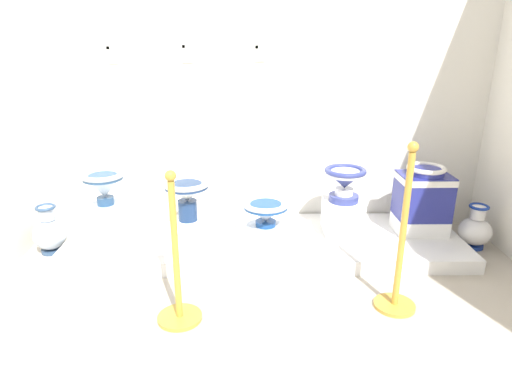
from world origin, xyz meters
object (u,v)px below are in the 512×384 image
(antique_toilet_broad_patterned, at_px, (423,191))
(stanchion_post_near_right, at_px, (399,262))
(plinth_block_pale_glazed, at_px, (342,217))
(info_placard_third, at_px, (260,52))
(antique_toilet_rightmost, at_px, (104,187))
(antique_toilet_pale_glazed, at_px, (345,180))
(decorative_vase_spare, at_px, (475,230))
(decorative_vase_corner, at_px, (50,233))
(plinth_block_rightmost, at_px, (108,224))
(antique_toilet_tall_cobalt, at_px, (266,212))
(plinth_block_tall_cobalt, at_px, (265,235))
(plinth_block_squat_floral, at_px, (189,231))
(plinth_block_broad_patterned, at_px, (419,224))
(info_placard_second, at_px, (187,52))
(stanchion_post_near_left, at_px, (177,281))
(antique_toilet_squat_floral, at_px, (187,195))
(info_placard_first, at_px, (112,54))

(antique_toilet_broad_patterned, xyz_separation_m, stanchion_post_near_right, (-0.48, -0.92, -0.14))
(plinth_block_pale_glazed, height_order, info_placard_third, info_placard_third)
(antique_toilet_rightmost, xyz_separation_m, stanchion_post_near_right, (2.05, -0.87, -0.20))
(antique_toilet_pale_glazed, distance_m, decorative_vase_spare, 1.15)
(plinth_block_pale_glazed, bearing_deg, decorative_vase_corner, -177.72)
(plinth_block_pale_glazed, height_order, antique_toilet_broad_patterned, antique_toilet_broad_patterned)
(plinth_block_rightmost, height_order, antique_toilet_tall_cobalt, antique_toilet_tall_cobalt)
(antique_toilet_rightmost, relative_size, decorative_vase_corner, 0.82)
(plinth_block_pale_glazed, distance_m, decorative_vase_spare, 1.08)
(plinth_block_tall_cobalt, bearing_deg, decorative_vase_corner, 179.13)
(plinth_block_squat_floral, xyz_separation_m, plinth_block_tall_cobalt, (0.61, -0.06, -0.01))
(plinth_block_broad_patterned, height_order, info_placard_second, info_placard_second)
(antique_toilet_tall_cobalt, height_order, plinth_block_broad_patterned, antique_toilet_tall_cobalt)
(info_placard_second, distance_m, stanchion_post_near_left, 1.91)
(antique_toilet_pale_glazed, bearing_deg, antique_toilet_rightmost, -179.03)
(plinth_block_rightmost, relative_size, antique_toilet_rightmost, 1.10)
(plinth_block_pale_glazed, bearing_deg, plinth_block_squat_floral, -177.30)
(plinth_block_rightmost, relative_size, antique_toilet_tall_cobalt, 0.98)
(decorative_vase_spare, bearing_deg, antique_toilet_squat_floral, 179.83)
(antique_toilet_tall_cobalt, relative_size, info_placard_second, 2.37)
(decorative_vase_spare, bearing_deg, info_placard_second, 167.95)
(antique_toilet_rightmost, xyz_separation_m, info_placard_first, (0.03, 0.46, 0.98))
(antique_toilet_rightmost, distance_m, plinth_block_squat_floral, 0.74)
(plinth_block_rightmost, relative_size, antique_toilet_squat_floral, 0.93)
(antique_toilet_squat_floral, xyz_separation_m, antique_toilet_broad_patterned, (1.88, 0.07, -0.00))
(info_placard_second, bearing_deg, antique_toilet_squat_floral, -89.33)
(antique_toilet_rightmost, xyz_separation_m, info_placard_second, (0.64, 0.46, 0.99))
(antique_toilet_rightmost, bearing_deg, stanchion_post_near_left, -54.29)
(plinth_block_rightmost, bearing_deg, info_placard_third, 20.61)
(plinth_block_broad_patterned, distance_m, decorative_vase_spare, 0.44)
(info_placard_third, bearing_deg, decorative_vase_spare, -15.95)
(antique_toilet_pale_glazed, relative_size, decorative_vase_corner, 0.83)
(info_placard_first, xyz_separation_m, decorative_vase_spare, (2.93, -0.50, -1.35))
(plinth_block_rightmost, bearing_deg, info_placard_second, 35.81)
(antique_toilet_rightmost, distance_m, plinth_block_pale_glazed, 1.91)
(antique_toilet_squat_floral, relative_size, decorative_vase_corner, 0.97)
(info_placard_second, xyz_separation_m, info_placard_third, (0.59, -0.00, 0.00))
(plinth_block_broad_patterned, height_order, info_placard_third, info_placard_third)
(antique_toilet_squat_floral, bearing_deg, plinth_block_rightmost, 177.65)
(info_placard_third, bearing_deg, plinth_block_rightmost, -159.39)
(plinth_block_squat_floral, xyz_separation_m, info_placard_first, (-0.61, 0.49, 1.35))
(antique_toilet_tall_cobalt, bearing_deg, decorative_vase_spare, 1.80)
(antique_toilet_broad_patterned, distance_m, decorative_vase_corner, 3.00)
(info_placard_second, relative_size, stanchion_post_near_right, 0.14)
(plinth_block_pale_glazed, bearing_deg, plinth_block_tall_cobalt, -169.29)
(antique_toilet_squat_floral, xyz_separation_m, antique_toilet_pale_glazed, (1.24, 0.06, 0.10))
(antique_toilet_pale_glazed, distance_m, antique_toilet_broad_patterned, 0.65)
(plinth_block_squat_floral, xyz_separation_m, decorative_vase_corner, (-1.09, -0.03, 0.01))
(antique_toilet_squat_floral, xyz_separation_m, antique_toilet_tall_cobalt, (0.61, -0.06, -0.13))
(antique_toilet_rightmost, bearing_deg, plinth_block_broad_patterned, 1.00)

